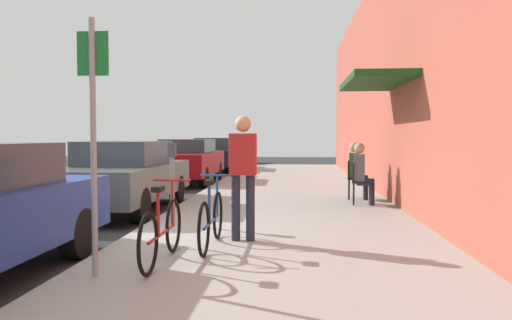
# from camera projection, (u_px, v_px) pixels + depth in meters

# --- Properties ---
(ground_plane) EXTENTS (60.00, 60.00, 0.00)m
(ground_plane) POSITION_uv_depth(u_px,v_px,m) (133.00, 239.00, 7.40)
(ground_plane) COLOR #2D2D30
(sidewalk_slab) EXTENTS (4.50, 32.00, 0.12)m
(sidewalk_slab) POSITION_uv_depth(u_px,v_px,m) (285.00, 216.00, 9.21)
(sidewalk_slab) COLOR #9E9B93
(sidewalk_slab) RESTS_ON ground_plane
(building_facade) EXTENTS (1.40, 32.00, 5.84)m
(building_facade) POSITION_uv_depth(u_px,v_px,m) (419.00, 60.00, 8.89)
(building_facade) COLOR #BC5442
(building_facade) RESTS_ON ground_plane
(parked_car_1) EXTENTS (1.80, 4.40, 1.44)m
(parked_car_1) POSITION_uv_depth(u_px,v_px,m) (124.00, 175.00, 10.15)
(parked_car_1) COLOR #47514C
(parked_car_1) RESTS_ON ground_plane
(parked_car_2) EXTENTS (1.80, 4.40, 1.45)m
(parked_car_2) POSITION_uv_depth(u_px,v_px,m) (187.00, 160.00, 16.19)
(parked_car_2) COLOR maroon
(parked_car_2) RESTS_ON ground_plane
(parked_car_3) EXTENTS (1.80, 4.40, 1.48)m
(parked_car_3) POSITION_uv_depth(u_px,v_px,m) (215.00, 154.00, 21.71)
(parked_car_3) COLOR black
(parked_car_3) RESTS_ON ground_plane
(parked_car_4) EXTENTS (1.80, 4.40, 1.42)m
(parked_car_4) POSITION_uv_depth(u_px,v_px,m) (231.00, 151.00, 27.30)
(parked_car_4) COLOR black
(parked_car_4) RESTS_ON ground_plane
(parking_meter) EXTENTS (0.12, 0.10, 1.32)m
(parking_meter) POSITION_uv_depth(u_px,v_px,m) (172.00, 177.00, 7.95)
(parking_meter) COLOR slate
(parking_meter) RESTS_ON sidewalk_slab
(street_sign) EXTENTS (0.32, 0.06, 2.60)m
(street_sign) POSITION_uv_depth(u_px,v_px,m) (93.00, 127.00, 4.95)
(street_sign) COLOR gray
(street_sign) RESTS_ON sidewalk_slab
(bicycle_0) EXTENTS (0.46, 1.71, 0.90)m
(bicycle_0) POSITION_uv_depth(u_px,v_px,m) (211.00, 219.00, 6.30)
(bicycle_0) COLOR black
(bicycle_0) RESTS_ON sidewalk_slab
(bicycle_1) EXTENTS (0.46, 1.71, 0.90)m
(bicycle_1) POSITION_uv_depth(u_px,v_px,m) (162.00, 231.00, 5.53)
(bicycle_1) COLOR black
(bicycle_1) RESTS_ON sidewalk_slab
(cafe_chair_0) EXTENTS (0.49, 0.49, 0.87)m
(cafe_chair_0) POSITION_uv_depth(u_px,v_px,m) (359.00, 180.00, 10.31)
(cafe_chair_0) COLOR black
(cafe_chair_0) RESTS_ON sidewalk_slab
(seated_patron_0) EXTENTS (0.46, 0.39, 1.29)m
(seated_patron_0) POSITION_uv_depth(u_px,v_px,m) (362.00, 171.00, 10.29)
(seated_patron_0) COLOR #232838
(seated_patron_0) RESTS_ON sidewalk_slab
(cafe_chair_1) EXTENTS (0.49, 0.49, 0.87)m
(cafe_chair_1) POSITION_uv_depth(u_px,v_px,m) (354.00, 177.00, 11.19)
(cafe_chair_1) COLOR black
(cafe_chair_1) RESTS_ON sidewalk_slab
(seated_patron_1) EXTENTS (0.46, 0.40, 1.29)m
(seated_patron_1) POSITION_uv_depth(u_px,v_px,m) (357.00, 168.00, 11.17)
(seated_patron_1) COLOR #232838
(seated_patron_1) RESTS_ON sidewalk_slab
(pedestrian_standing) EXTENTS (0.36, 0.22, 1.70)m
(pedestrian_standing) POSITION_uv_depth(u_px,v_px,m) (243.00, 167.00, 6.68)
(pedestrian_standing) COLOR #232838
(pedestrian_standing) RESTS_ON sidewalk_slab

